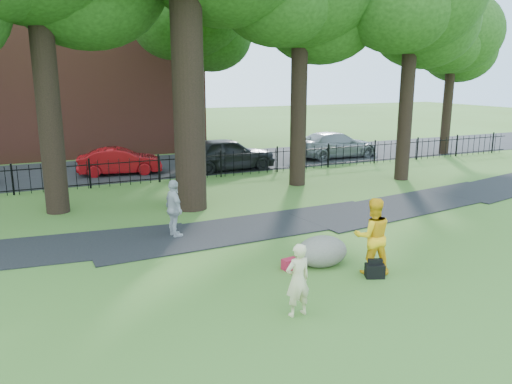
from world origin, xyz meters
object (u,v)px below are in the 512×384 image
red_sedan (120,161)px  boulder (322,249)px  man (372,236)px  woman (298,280)px

red_sedan → boulder: bearing=-160.0°
man → boulder: size_ratio=1.39×
boulder → red_sedan: (-2.75, 14.28, 0.25)m
man → red_sedan: bearing=-58.1°
boulder → red_sedan: red_sedan is taller
boulder → red_sedan: 14.54m
man → boulder: (-0.80, 1.00, -0.55)m
man → boulder: man is taller
man → boulder: 1.40m
woman → man: man is taller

